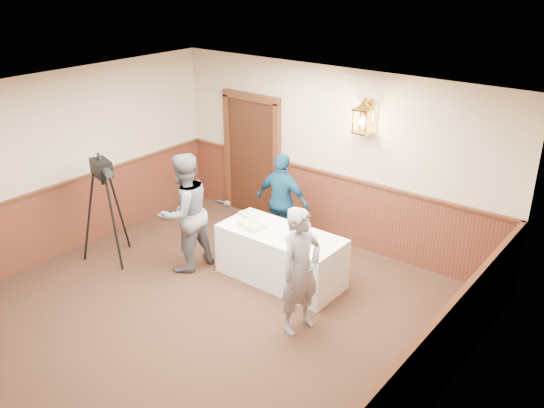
{
  "coord_description": "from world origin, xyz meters",
  "views": [
    {
      "loc": [
        4.54,
        -3.85,
        4.3
      ],
      "look_at": [
        0.2,
        1.7,
        1.25
      ],
      "focal_mm": 38.0,
      "sensor_mm": 36.0,
      "label": 1
    }
  ],
  "objects_px": {
    "baker": "(300,271)",
    "assistant_p": "(282,202)",
    "interviewer": "(184,213)",
    "tiered_cake": "(300,230)",
    "display_table": "(281,256)",
    "tv_camera_rig": "(107,216)",
    "sheet_cake_yellow": "(252,225)",
    "sheet_cake_green": "(249,215)"
  },
  "relations": [
    {
      "from": "interviewer",
      "to": "assistant_p",
      "type": "bearing_deg",
      "value": 159.67
    },
    {
      "from": "interviewer",
      "to": "tv_camera_rig",
      "type": "xyz_separation_m",
      "value": [
        -1.11,
        -0.53,
        -0.17
      ]
    },
    {
      "from": "tiered_cake",
      "to": "tv_camera_rig",
      "type": "bearing_deg",
      "value": -158.26
    },
    {
      "from": "baker",
      "to": "tiered_cake",
      "type": "bearing_deg",
      "value": 46.64
    },
    {
      "from": "assistant_p",
      "to": "tv_camera_rig",
      "type": "distance_m",
      "value": 2.66
    },
    {
      "from": "baker",
      "to": "tv_camera_rig",
      "type": "relative_size",
      "value": 1.02
    },
    {
      "from": "tiered_cake",
      "to": "assistant_p",
      "type": "xyz_separation_m",
      "value": [
        -0.94,
        0.84,
        -0.11
      ]
    },
    {
      "from": "display_table",
      "to": "interviewer",
      "type": "height_order",
      "value": "interviewer"
    },
    {
      "from": "sheet_cake_yellow",
      "to": "baker",
      "type": "distance_m",
      "value": 1.48
    },
    {
      "from": "sheet_cake_yellow",
      "to": "interviewer",
      "type": "relative_size",
      "value": 0.2
    },
    {
      "from": "interviewer",
      "to": "tiered_cake",
      "type": "bearing_deg",
      "value": 115.43
    },
    {
      "from": "tiered_cake",
      "to": "baker",
      "type": "xyz_separation_m",
      "value": [
        0.56,
        -0.79,
        -0.07
      ]
    },
    {
      "from": "sheet_cake_yellow",
      "to": "assistant_p",
      "type": "distance_m",
      "value": 0.97
    },
    {
      "from": "sheet_cake_green",
      "to": "assistant_p",
      "type": "bearing_deg",
      "value": 82.54
    },
    {
      "from": "assistant_p",
      "to": "tv_camera_rig",
      "type": "xyz_separation_m",
      "value": [
        -1.82,
        -1.94,
        -0.06
      ]
    },
    {
      "from": "tiered_cake",
      "to": "display_table",
      "type": "bearing_deg",
      "value": 178.54
    },
    {
      "from": "display_table",
      "to": "tiered_cake",
      "type": "xyz_separation_m",
      "value": [
        0.34,
        -0.01,
        0.51
      ]
    },
    {
      "from": "display_table",
      "to": "baker",
      "type": "relative_size",
      "value": 1.1
    },
    {
      "from": "sheet_cake_yellow",
      "to": "tv_camera_rig",
      "type": "relative_size",
      "value": 0.22
    },
    {
      "from": "display_table",
      "to": "interviewer",
      "type": "relative_size",
      "value": 1.01
    },
    {
      "from": "sheet_cake_yellow",
      "to": "display_table",
      "type": "bearing_deg",
      "value": 16.75
    },
    {
      "from": "display_table",
      "to": "tv_camera_rig",
      "type": "height_order",
      "value": "tv_camera_rig"
    },
    {
      "from": "tv_camera_rig",
      "to": "sheet_cake_green",
      "type": "bearing_deg",
      "value": 53.29
    },
    {
      "from": "sheet_cake_yellow",
      "to": "assistant_p",
      "type": "xyz_separation_m",
      "value": [
        -0.19,
        0.96,
        -0.01
      ]
    },
    {
      "from": "interviewer",
      "to": "display_table",
      "type": "bearing_deg",
      "value": 120.15
    },
    {
      "from": "sheet_cake_green",
      "to": "tv_camera_rig",
      "type": "height_order",
      "value": "tv_camera_rig"
    },
    {
      "from": "tiered_cake",
      "to": "interviewer",
      "type": "height_order",
      "value": "interviewer"
    },
    {
      "from": "display_table",
      "to": "tv_camera_rig",
      "type": "relative_size",
      "value": 1.12
    },
    {
      "from": "interviewer",
      "to": "assistant_p",
      "type": "xyz_separation_m",
      "value": [
        0.71,
        1.41,
        -0.11
      ]
    },
    {
      "from": "sheet_cake_yellow",
      "to": "assistant_p",
      "type": "relative_size",
      "value": 0.22
    },
    {
      "from": "sheet_cake_green",
      "to": "assistant_p",
      "type": "height_order",
      "value": "assistant_p"
    },
    {
      "from": "display_table",
      "to": "assistant_p",
      "type": "height_order",
      "value": "assistant_p"
    },
    {
      "from": "baker",
      "to": "assistant_p",
      "type": "distance_m",
      "value": 2.22
    },
    {
      "from": "display_table",
      "to": "interviewer",
      "type": "xyz_separation_m",
      "value": [
        -1.31,
        -0.57,
        0.52
      ]
    },
    {
      "from": "baker",
      "to": "sheet_cake_yellow",
      "type": "bearing_deg",
      "value": 74.01
    },
    {
      "from": "baker",
      "to": "assistant_p",
      "type": "height_order",
      "value": "baker"
    },
    {
      "from": "tiered_cake",
      "to": "baker",
      "type": "height_order",
      "value": "baker"
    },
    {
      "from": "tiered_cake",
      "to": "assistant_p",
      "type": "distance_m",
      "value": 1.27
    },
    {
      "from": "sheet_cake_green",
      "to": "interviewer",
      "type": "bearing_deg",
      "value": -131.22
    },
    {
      "from": "baker",
      "to": "interviewer",
      "type": "bearing_deg",
      "value": 95.41
    },
    {
      "from": "tiered_cake",
      "to": "interviewer",
      "type": "distance_m",
      "value": 1.75
    },
    {
      "from": "interviewer",
      "to": "tv_camera_rig",
      "type": "relative_size",
      "value": 1.11
    }
  ]
}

